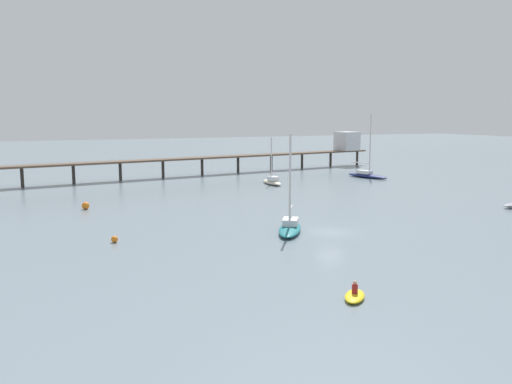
{
  "coord_description": "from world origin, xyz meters",
  "views": [
    {
      "loc": [
        -25.98,
        -41.37,
        10.91
      ],
      "look_at": [
        0.0,
        17.3,
        1.5
      ],
      "focal_mm": 37.08,
      "sensor_mm": 36.0,
      "label": 1
    }
  ],
  "objects_px": {
    "mooring_buoy_far": "(115,239)",
    "sailboat_navy": "(367,174)",
    "sailboat_cream": "(272,181)",
    "sailboat_teal": "(290,226)",
    "mooring_buoy_outer": "(86,206)",
    "dinghy_yellow": "(355,296)",
    "pier": "(262,151)"
  },
  "relations": [
    {
      "from": "sailboat_teal",
      "to": "mooring_buoy_far",
      "type": "xyz_separation_m",
      "value": [
        -15.72,
        2.46,
        -0.28
      ]
    },
    {
      "from": "mooring_buoy_far",
      "to": "mooring_buoy_outer",
      "type": "relative_size",
      "value": 0.67
    },
    {
      "from": "sailboat_teal",
      "to": "sailboat_navy",
      "type": "relative_size",
      "value": 0.83
    },
    {
      "from": "dinghy_yellow",
      "to": "mooring_buoy_outer",
      "type": "relative_size",
      "value": 3.06
    },
    {
      "from": "dinghy_yellow",
      "to": "sailboat_teal",
      "type": "bearing_deg",
      "value": 74.59
    },
    {
      "from": "dinghy_yellow",
      "to": "sailboat_cream",
      "type": "bearing_deg",
      "value": 69.77
    },
    {
      "from": "sailboat_navy",
      "to": "dinghy_yellow",
      "type": "relative_size",
      "value": 4.14
    },
    {
      "from": "pier",
      "to": "dinghy_yellow",
      "type": "height_order",
      "value": "pier"
    },
    {
      "from": "pier",
      "to": "sailboat_teal",
      "type": "relative_size",
      "value": 9.24
    },
    {
      "from": "sailboat_navy",
      "to": "sailboat_cream",
      "type": "bearing_deg",
      "value": -175.76
    },
    {
      "from": "sailboat_teal",
      "to": "mooring_buoy_outer",
      "type": "bearing_deg",
      "value": 128.54
    },
    {
      "from": "sailboat_cream",
      "to": "sailboat_teal",
      "type": "height_order",
      "value": "sailboat_teal"
    },
    {
      "from": "mooring_buoy_far",
      "to": "sailboat_navy",
      "type": "bearing_deg",
      "value": 32.37
    },
    {
      "from": "sailboat_teal",
      "to": "sailboat_cream",
      "type": "bearing_deg",
      "value": 67.18
    },
    {
      "from": "pier",
      "to": "sailboat_navy",
      "type": "relative_size",
      "value": 7.68
    },
    {
      "from": "sailboat_teal",
      "to": "dinghy_yellow",
      "type": "relative_size",
      "value": 3.44
    },
    {
      "from": "mooring_buoy_outer",
      "to": "sailboat_navy",
      "type": "bearing_deg",
      "value": 14.52
    },
    {
      "from": "sailboat_cream",
      "to": "sailboat_teal",
      "type": "relative_size",
      "value": 0.81
    },
    {
      "from": "mooring_buoy_outer",
      "to": "sailboat_cream",
      "type": "bearing_deg",
      "value": 20.73
    },
    {
      "from": "sailboat_teal",
      "to": "mooring_buoy_outer",
      "type": "xyz_separation_m",
      "value": [
        -16.19,
        20.32,
        -0.13
      ]
    },
    {
      "from": "mooring_buoy_far",
      "to": "mooring_buoy_outer",
      "type": "bearing_deg",
      "value": 91.49
    },
    {
      "from": "sailboat_teal",
      "to": "dinghy_yellow",
      "type": "height_order",
      "value": "sailboat_teal"
    },
    {
      "from": "mooring_buoy_outer",
      "to": "dinghy_yellow",
      "type": "bearing_deg",
      "value": -73.46
    },
    {
      "from": "pier",
      "to": "sailboat_navy",
      "type": "height_order",
      "value": "sailboat_navy"
    },
    {
      "from": "pier",
      "to": "mooring_buoy_far",
      "type": "bearing_deg",
      "value": -126.8
    },
    {
      "from": "sailboat_cream",
      "to": "mooring_buoy_far",
      "type": "xyz_separation_m",
      "value": [
        -28.96,
        -28.99,
        -0.27
      ]
    },
    {
      "from": "sailboat_teal",
      "to": "mooring_buoy_outer",
      "type": "distance_m",
      "value": 25.98
    },
    {
      "from": "sailboat_cream",
      "to": "mooring_buoy_outer",
      "type": "height_order",
      "value": "sailboat_cream"
    },
    {
      "from": "sailboat_navy",
      "to": "dinghy_yellow",
      "type": "xyz_separation_m",
      "value": [
        -37.13,
        -50.6,
        -0.44
      ]
    },
    {
      "from": "sailboat_navy",
      "to": "mooring_buoy_outer",
      "type": "distance_m",
      "value": 50.03
    },
    {
      "from": "sailboat_cream",
      "to": "mooring_buoy_outer",
      "type": "xyz_separation_m",
      "value": [
        -29.43,
        -11.14,
        -0.12
      ]
    },
    {
      "from": "sailboat_cream",
      "to": "mooring_buoy_outer",
      "type": "distance_m",
      "value": 31.46
    }
  ]
}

